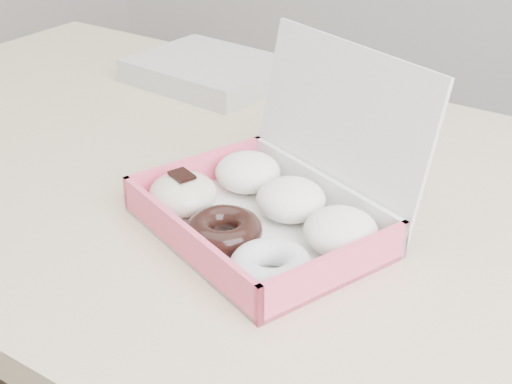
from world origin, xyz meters
The scene contains 3 objects.
table centered at (0.00, 0.00, 0.67)m, with size 1.20×0.80×0.75m.
donut_box centered at (0.24, -0.09, 0.78)m, with size 0.34×0.32×0.20m.
newspapers centered at (-0.12, 0.26, 0.77)m, with size 0.25×0.20×0.04m, color beige.
Camera 1 is at (0.62, -0.68, 1.18)m, focal length 50.00 mm.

